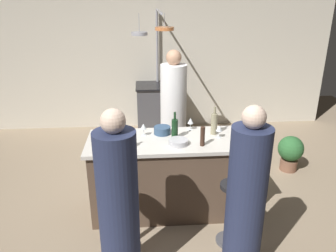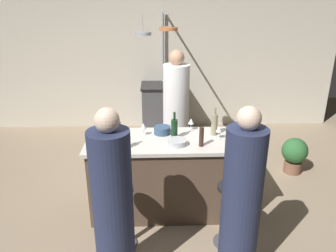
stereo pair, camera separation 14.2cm
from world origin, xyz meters
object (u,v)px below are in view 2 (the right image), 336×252
wine_glass_near_left_guest (219,130)px  mixing_bowl_steel (177,142)px  potted_plant (294,153)px  chef (176,116)px  wine_glass_near_right_guest (143,127)px  guest_left (113,207)px  guest_right (241,202)px  wine_glass_by_chef (191,122)px  pepper_mill (201,137)px  mixing_bowl_ceramic (118,137)px  wine_bottle_red (174,128)px  stove_range (164,108)px  mixing_bowl_blue (162,130)px  bar_stool_left (121,215)px  wine_bottle_green (120,139)px  bar_stool_right (229,212)px  wine_bottle_white (214,124)px

wine_glass_near_left_guest → mixing_bowl_steel: bearing=-162.2°
potted_plant → wine_glass_near_left_guest: 1.65m
chef → wine_glass_near_right_guest: (-0.42, -0.94, 0.21)m
guest_left → wine_glass_near_right_guest: bearing=79.1°
guest_right → wine_glass_by_chef: (-0.31, 1.24, 0.27)m
pepper_mill → mixing_bowl_ceramic: bearing=169.4°
guest_left → potted_plant: size_ratio=3.09×
guest_right → wine_bottle_red: bearing=117.1°
potted_plant → wine_bottle_red: wine_bottle_red is taller
wine_glass_near_left_guest → mixing_bowl_steel: size_ratio=0.70×
stove_range → mixing_bowl_blue: 2.34m
stove_range → guest_left: 3.51m
guest_right → guest_left: bearing=-178.1°
bar_stool_left → guest_right: bearing=-18.6°
guest_right → wine_bottle_green: 1.33m
chef → guest_left: (-0.64, -2.08, -0.05)m
guest_left → wine_bottle_green: size_ratio=5.18×
bar_stool_right → guest_left: 1.20m
mixing_bowl_steel → mixing_bowl_blue: mixing_bowl_blue is taller
guest_left → mixing_bowl_blue: size_ratio=8.44×
chef → pepper_mill: (0.19, -1.25, 0.21)m
wine_glass_near_right_guest → mixing_bowl_steel: (0.36, -0.27, -0.08)m
guest_right → wine_bottle_green: size_ratio=5.14×
potted_plant → wine_bottle_white: wine_bottle_white is taller
chef → wine_bottle_white: chef is taller
wine_glass_near_right_guest → stove_range: bearing=83.2°
guest_left → mixing_bowl_blue: bearing=69.9°
wine_bottle_white → mixing_bowl_blue: 0.59m
pepper_mill → mixing_bowl_ceramic: (-0.88, 0.16, -0.06)m
bar_stool_left → wine_bottle_white: wine_bottle_white is taller
pepper_mill → wine_bottle_red: bearing=141.4°
bar_stool_right → wine_glass_by_chef: bearing=109.0°
mixing_bowl_ceramic → wine_bottle_green: bearing=-78.7°
mixing_bowl_ceramic → mixing_bowl_steel: bearing=-10.7°
wine_bottle_green → bar_stool_right: bearing=-19.0°
stove_range → wine_bottle_green: (-0.50, -2.70, 0.57)m
wine_glass_by_chef → wine_bottle_green: bearing=-146.3°
bar_stool_right → wine_bottle_white: 0.99m
bar_stool_left → wine_glass_near_right_guest: size_ratio=4.66×
bar_stool_right → potted_plant: size_ratio=1.31×
bar_stool_left → potted_plant: bar_stool_left is taller
guest_right → wine_glass_near_right_guest: bearing=127.8°
chef → mixing_bowl_blue: size_ratio=9.02×
mixing_bowl_blue → wine_glass_near_right_guest: bearing=-169.4°
chef → wine_glass_by_chef: bearing=-81.0°
mixing_bowl_blue → potted_plant: bearing=19.3°
stove_range → bar_stool_left: 3.11m
wine_glass_near_left_guest → mixing_bowl_ceramic: bearing=-178.4°
potted_plant → mixing_bowl_blue: mixing_bowl_blue is taller
bar_stool_right → wine_bottle_red: (-0.51, 0.65, 0.64)m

